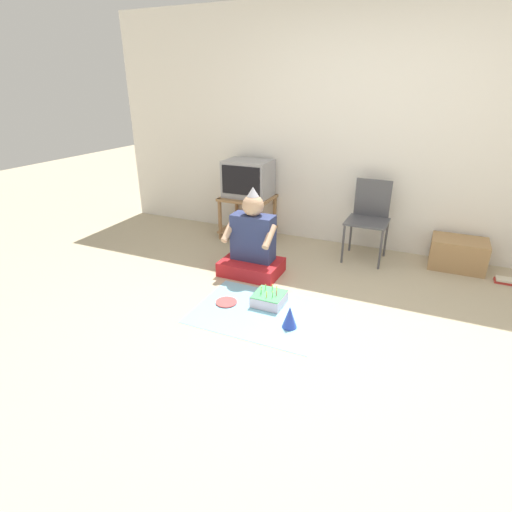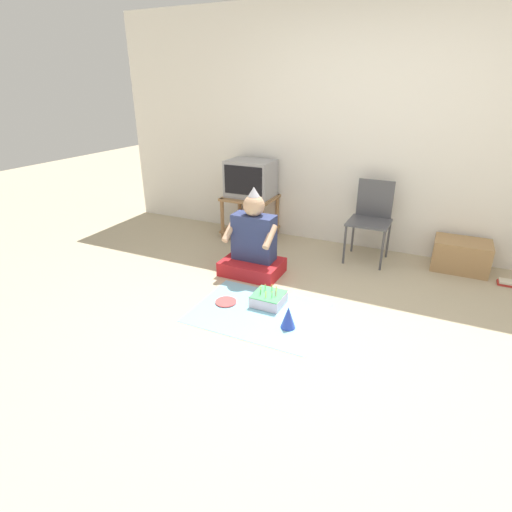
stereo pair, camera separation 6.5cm
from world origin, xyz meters
The scene contains 12 objects.
ground_plane centered at (0.00, 0.00, 0.00)m, with size 16.00×16.00×0.00m, color tan.
wall_back centered at (0.00, 2.10, 1.27)m, with size 6.40×0.06×2.55m.
tv_stand centered at (-1.37, 1.81, 0.30)m, with size 0.59×0.51×0.51m.
tv centered at (-1.37, 1.83, 0.72)m, with size 0.53×0.41×0.42m.
folding_chair centered at (0.06, 1.76, 0.48)m, with size 0.42×0.41×0.83m.
cardboard_box_stack centered at (0.96, 1.86, 0.15)m, with size 0.52×0.36×0.31m.
book_pile centered at (1.40, 1.67, 0.02)m, with size 0.20×0.11×0.04m.
person_seated centered at (-0.89, 0.90, 0.29)m, with size 0.58×0.42×0.86m.
party_cloth centered at (-0.52, 0.23, 0.00)m, with size 1.06×0.80×0.01m.
birthday_cake centered at (-0.50, 0.39, 0.05)m, with size 0.26×0.26×0.15m.
party_hat_blue centered at (-0.22, 0.12, 0.09)m, with size 0.12×0.12×0.18m.
paper_plate centered at (-0.84, 0.25, 0.01)m, with size 0.18×0.18×0.01m.
Camera 2 is at (0.67, -2.34, 1.73)m, focal length 28.00 mm.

